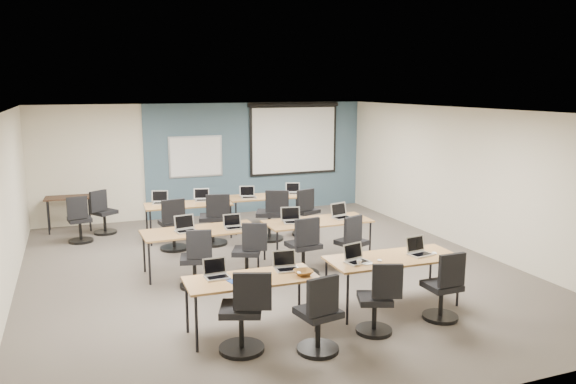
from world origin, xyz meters
name	(u,v)px	position (x,y,z in m)	size (l,w,h in m)	color
floor	(270,270)	(0.00, 0.00, 0.00)	(8.00, 9.00, 0.02)	#6B6354
ceiling	(269,111)	(0.00, 0.00, 2.70)	(8.00, 9.00, 0.02)	white
wall_back	(208,160)	(0.00, 4.50, 1.35)	(8.00, 0.04, 2.70)	beige
wall_front	(428,276)	(0.00, -4.50, 1.35)	(8.00, 0.04, 2.70)	beige
wall_left	(3,211)	(-4.00, 0.00, 1.35)	(0.04, 9.00, 2.70)	beige
wall_right	(466,178)	(4.00, 0.00, 1.35)	(0.04, 9.00, 2.70)	beige
blue_accent_panel	(257,158)	(1.25, 4.47, 1.35)	(5.50, 0.04, 2.70)	#3D5977
whiteboard	(196,157)	(-0.30, 4.43, 1.45)	(1.28, 0.03, 0.98)	silver
projector_screen	(294,135)	(2.20, 4.41, 1.89)	(2.40, 0.10, 1.82)	black
training_table_front_left	(251,281)	(-1.03, -2.26, 0.68)	(1.66, 0.69, 0.73)	olive
training_table_front_right	(393,260)	(1.09, -2.16, 0.69)	(1.88, 0.78, 0.73)	#A46743
training_table_mid_left	(201,232)	(-1.11, 0.32, 0.69)	(1.92, 0.80, 0.73)	brown
training_table_mid_right	(317,223)	(0.99, 0.22, 0.69)	(1.90, 0.79, 0.73)	#975E2C
training_table_back_left	(188,206)	(-0.88, 2.52, 0.68)	(1.74, 0.73, 0.73)	brown
training_table_back_right	(268,198)	(0.90, 2.72, 0.68)	(1.73, 0.72, 0.73)	olive
laptop_0	(216,273)	(-1.44, -2.08, 0.79)	(0.30, 0.26, 0.23)	silver
mouse_0	(237,280)	(-1.24, -2.32, 0.74)	(0.06, 0.10, 0.04)	white
task_chair_0	(244,318)	(-1.28, -2.75, 0.42)	(0.57, 0.54, 1.02)	black
laptop_1	(286,265)	(-0.51, -2.12, 0.79)	(0.31, 0.27, 0.24)	silver
mouse_1	(299,273)	(-0.42, -2.33, 0.74)	(0.06, 0.09, 0.03)	white
task_chair_1	(319,321)	(-0.47, -3.09, 0.41)	(0.51, 0.51, 0.99)	black
laptop_2	(356,258)	(0.50, -2.16, 0.79)	(0.32, 0.27, 0.24)	silver
mouse_2	(380,260)	(0.81, -2.25, 0.74)	(0.06, 0.09, 0.03)	white
task_chair_2	(378,304)	(0.44, -2.87, 0.39)	(0.49, 0.47, 0.95)	black
laptop_3	(419,250)	(1.50, -2.17, 0.79)	(0.32, 0.28, 0.25)	#AEAEB8
mouse_3	(435,253)	(1.72, -2.24, 0.74)	(0.06, 0.10, 0.03)	white
task_chair_3	(444,292)	(1.47, -2.82, 0.40)	(0.48, 0.48, 0.97)	black
laptop_4	(185,227)	(-1.36, 0.33, 0.79)	(0.34, 0.29, 0.26)	silver
mouse_4	(196,233)	(-1.24, 0.10, 0.74)	(0.06, 0.10, 0.04)	white
task_chair_4	(196,264)	(-1.36, -0.43, 0.39)	(0.48, 0.48, 0.96)	black
laptop_5	(233,225)	(-0.57, 0.23, 0.79)	(0.30, 0.26, 0.23)	silver
mouse_5	(253,229)	(-0.28, 0.04, 0.74)	(0.06, 0.10, 0.03)	white
task_chair_5	(249,256)	(-0.49, -0.37, 0.40)	(0.52, 0.49, 0.97)	black
laptop_6	(292,219)	(0.52, 0.26, 0.79)	(0.35, 0.29, 0.26)	#B3B3BB
mouse_6	(314,223)	(0.83, 0.03, 0.74)	(0.06, 0.10, 0.03)	white
task_chair_6	(304,251)	(0.42, -0.51, 0.42)	(0.54, 0.54, 1.02)	black
laptop_7	(341,214)	(1.47, 0.27, 0.79)	(0.34, 0.29, 0.26)	silver
mouse_7	(352,219)	(1.59, 0.07, 0.74)	(0.06, 0.10, 0.03)	white
task_chair_7	(352,247)	(1.29, -0.52, 0.40)	(0.52, 0.49, 0.98)	black
laptop_8	(161,200)	(-1.40, 2.76, 0.79)	(0.33, 0.28, 0.25)	#B3B3B3
mouse_8	(173,204)	(-1.20, 2.53, 0.74)	(0.06, 0.09, 0.03)	white
task_chair_8	(174,229)	(-1.32, 1.77, 0.42)	(0.55, 0.55, 1.02)	black
laptop_9	(202,198)	(-0.54, 2.74, 0.79)	(0.32, 0.27, 0.25)	#B3B3B3
mouse_9	(216,201)	(-0.30, 2.47, 0.74)	(0.06, 0.10, 0.04)	white
task_chair_9	(214,223)	(-0.51, 1.85, 0.43)	(0.58, 0.57, 1.04)	black
laptop_10	(248,195)	(0.45, 2.68, 0.79)	(0.32, 0.27, 0.25)	#B9B9BA
mouse_10	(267,198)	(0.80, 2.48, 0.74)	(0.06, 0.09, 0.03)	white
task_chair_10	(271,219)	(0.65, 1.77, 0.44)	(0.62, 0.58, 1.05)	black
laptop_11	(294,191)	(1.54, 2.75, 0.79)	(0.31, 0.27, 0.24)	#B8B8C1
mouse_11	(303,194)	(1.68, 2.57, 0.74)	(0.06, 0.10, 0.03)	white
task_chair_11	(305,216)	(1.43, 1.85, 0.42)	(0.56, 0.54, 1.02)	black
blue_mousepad	(240,281)	(-1.21, -2.34, 0.73)	(0.26, 0.22, 0.01)	navy
snack_bowl	(303,272)	(-0.38, -2.40, 0.76)	(0.27, 0.27, 0.07)	brown
snack_plate	(366,263)	(0.59, -2.27, 0.74)	(0.17, 0.17, 0.01)	white
coffee_cup	(359,263)	(0.46, -2.33, 0.77)	(0.05, 0.05, 0.05)	white
utility_table	(68,201)	(-3.18, 4.07, 0.66)	(0.95, 0.53, 0.75)	#352419
spare_chair_a	(103,216)	(-2.51, 3.50, 0.40)	(0.54, 0.48, 0.96)	black
spare_chair_b	(79,223)	(-2.99, 2.97, 0.40)	(0.48, 0.48, 0.96)	black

